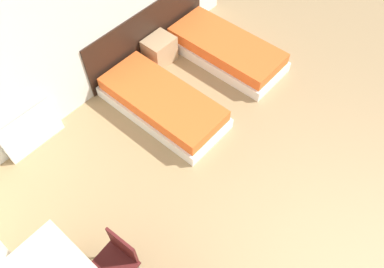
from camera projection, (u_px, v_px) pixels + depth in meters
The scene contains 8 objects.
ground_plane at pixel (343, 268), 4.40m from camera, with size 20.00×20.00×0.00m, color #9E7F56.
wall_back at pixel (80, 20), 4.95m from camera, with size 5.93×0.05×2.70m.
headboard_panel at pixel (148, 33), 6.14m from camera, with size 2.57×0.03×0.94m.
bed_near_window at pixel (162, 103), 5.64m from camera, with size 0.91×2.01×0.38m.
bed_near_door at pixel (226, 50), 6.32m from camera, with size 0.91×2.01×0.38m.
nightstand at pixel (160, 50), 6.25m from camera, with size 0.49×0.39×0.46m.
radiator at pixel (31, 131), 5.20m from camera, with size 0.86×0.12×0.58m.
chair_near_laptop at pixel (116, 261), 3.99m from camera, with size 0.46×0.46×0.82m.
Camera 1 is at (-2.13, 0.51, 4.50)m, focal length 35.00 mm.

